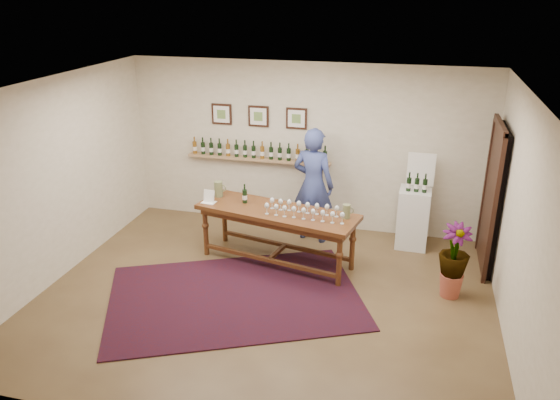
% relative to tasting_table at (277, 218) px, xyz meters
% --- Properties ---
extents(ground, '(6.00, 6.00, 0.00)m').
position_rel_tasting_table_xyz_m(ground, '(0.10, -1.02, -0.72)').
color(ground, '#503A23').
rests_on(ground, ground).
extents(room_shell, '(6.00, 6.00, 6.00)m').
position_rel_tasting_table_xyz_m(room_shell, '(2.21, 0.84, 0.40)').
color(room_shell, beige).
rests_on(room_shell, ground).
extents(rug, '(3.93, 3.39, 0.02)m').
position_rel_tasting_table_xyz_m(rug, '(-0.30, -1.13, -0.71)').
color(rug, '#490D0E').
rests_on(rug, ground).
extents(tasting_table, '(2.51, 1.25, 0.85)m').
position_rel_tasting_table_xyz_m(tasting_table, '(0.00, 0.00, 0.00)').
color(tasting_table, '#432110').
rests_on(tasting_table, ground).
extents(table_glasses, '(1.31, 0.39, 0.18)m').
position_rel_tasting_table_xyz_m(table_glasses, '(0.39, -0.11, 0.22)').
color(table_glasses, silver).
rests_on(table_glasses, tasting_table).
extents(table_bottles, '(0.29, 0.20, 0.29)m').
position_rel_tasting_table_xyz_m(table_bottles, '(-0.53, 0.19, 0.27)').
color(table_bottles, black).
rests_on(table_bottles, tasting_table).
extents(pitcher_left, '(0.17, 0.17, 0.24)m').
position_rel_tasting_table_xyz_m(pitcher_left, '(-1.02, 0.31, 0.25)').
color(pitcher_left, '#636941').
rests_on(pitcher_left, tasting_table).
extents(pitcher_right, '(0.14, 0.14, 0.20)m').
position_rel_tasting_table_xyz_m(pitcher_right, '(1.02, -0.04, 0.23)').
color(pitcher_right, '#636941').
rests_on(pitcher_right, tasting_table).
extents(menu_card, '(0.22, 0.17, 0.19)m').
position_rel_tasting_table_xyz_m(menu_card, '(-1.08, 0.04, 0.22)').
color(menu_card, white).
rests_on(menu_card, tasting_table).
extents(display_pedestal, '(0.49, 0.49, 0.96)m').
position_rel_tasting_table_xyz_m(display_pedestal, '(1.95, 1.07, -0.24)').
color(display_pedestal, silver).
rests_on(display_pedestal, ground).
extents(pedestal_bottles, '(0.32, 0.10, 0.32)m').
position_rel_tasting_table_xyz_m(pedestal_bottles, '(1.95, 0.99, 0.40)').
color(pedestal_bottles, black).
rests_on(pedestal_bottles, display_pedestal).
extents(info_sign, '(0.42, 0.03, 0.58)m').
position_rel_tasting_table_xyz_m(info_sign, '(2.00, 1.21, 0.53)').
color(info_sign, white).
rests_on(info_sign, display_pedestal).
extents(potted_plant, '(0.55, 0.55, 0.90)m').
position_rel_tasting_table_xyz_m(potted_plant, '(2.51, -0.36, -0.20)').
color(potted_plant, '#A14935').
rests_on(potted_plant, ground).
extents(person, '(0.77, 0.59, 1.88)m').
position_rel_tasting_table_xyz_m(person, '(0.36, 0.93, 0.22)').
color(person, '#35427E').
rests_on(person, ground).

